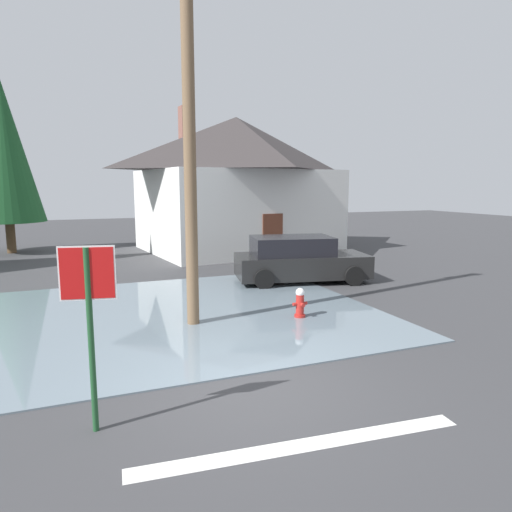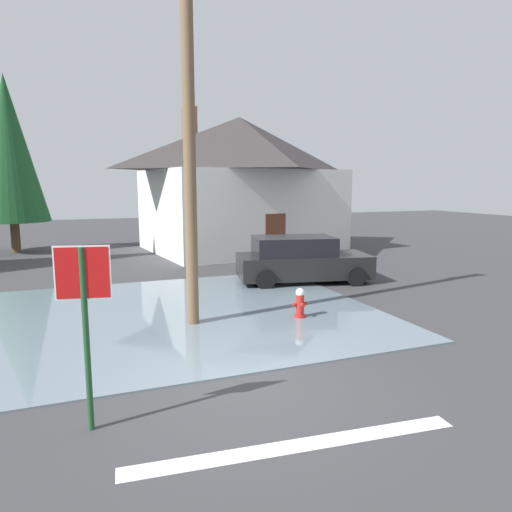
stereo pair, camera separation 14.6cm
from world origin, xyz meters
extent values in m
cube|color=#38383A|center=(0.00, 0.00, -0.05)|extent=(80.00, 80.00, 0.10)
cube|color=slate|center=(-0.74, 4.58, 0.02)|extent=(10.87, 8.40, 0.03)
cube|color=silver|center=(-0.06, -1.89, 0.00)|extent=(4.41, 0.68, 0.01)
cylinder|color=#1E4C28|center=(-2.46, -0.54, 1.24)|extent=(0.08, 0.08, 2.47)
cube|color=white|center=(-2.46, -0.54, 2.14)|extent=(0.69, 0.16, 0.70)
cube|color=red|center=(-2.46, -0.54, 2.14)|extent=(0.65, 0.16, 0.66)
cylinder|color=#AD231E|center=(2.48, 3.15, 0.05)|extent=(0.27, 0.27, 0.09)
cylinder|color=#AD231E|center=(2.48, 3.15, 0.34)|extent=(0.20, 0.20, 0.50)
sphere|color=white|center=(2.48, 3.15, 0.65)|extent=(0.22, 0.22, 0.22)
cylinder|color=#AD231E|center=(2.33, 3.15, 0.36)|extent=(0.09, 0.08, 0.08)
cylinder|color=#AD231E|center=(2.62, 3.15, 0.36)|extent=(0.09, 0.08, 0.08)
cylinder|color=#AD231E|center=(2.48, 3.00, 0.36)|extent=(0.10, 0.09, 0.10)
cylinder|color=brown|center=(-0.08, 3.61, 4.99)|extent=(0.28, 0.28, 9.99)
cube|color=silver|center=(5.10, 15.17, 1.97)|extent=(9.22, 7.95, 3.94)
pyramid|color=#332D2D|center=(5.10, 15.17, 5.21)|extent=(9.95, 8.58, 2.56)
cube|color=brown|center=(2.85, 16.15, 5.85)|extent=(0.67, 0.67, 2.30)
cube|color=#592D1E|center=(5.53, 11.70, 1.00)|extent=(1.00, 0.18, 2.00)
cube|color=black|center=(4.54, 7.03, 0.55)|extent=(4.67, 2.73, 0.75)
cube|color=black|center=(4.20, 7.10, 1.23)|extent=(2.91, 2.15, 0.61)
cylinder|color=black|center=(6.19, 7.66, 0.32)|extent=(0.67, 0.34, 0.64)
cylinder|color=black|center=(5.81, 5.81, 0.32)|extent=(0.67, 0.34, 0.64)
cylinder|color=black|center=(3.27, 8.25, 0.32)|extent=(0.67, 0.34, 0.64)
cylinder|color=black|center=(2.89, 6.40, 0.32)|extent=(0.67, 0.34, 0.64)
cylinder|color=#4C3823|center=(-5.35, 18.10, 0.75)|extent=(0.42, 0.42, 1.50)
cone|color=#194723|center=(-5.35, 18.10, 4.91)|extent=(3.33, 3.33, 6.83)
camera|label=1|loc=(-2.61, -6.66, 3.25)|focal=32.40mm
camera|label=2|loc=(-2.48, -6.72, 3.25)|focal=32.40mm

